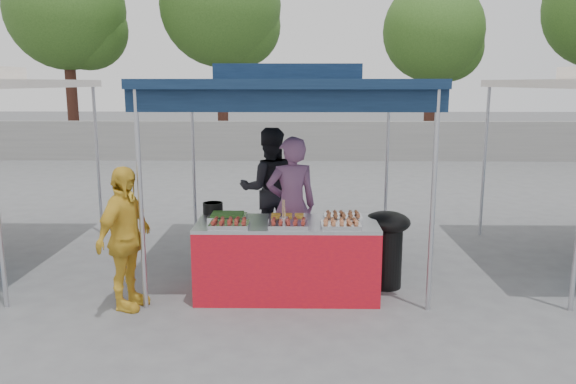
{
  "coord_description": "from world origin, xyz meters",
  "views": [
    {
      "loc": [
        0.11,
        -6.12,
        2.37
      ],
      "look_at": [
        0.0,
        0.6,
        1.05
      ],
      "focal_mm": 35.0,
      "sensor_mm": 36.0,
      "label": 1
    }
  ],
  "objects_px": {
    "vendor_woman": "(291,206)",
    "helper_man": "(269,189)",
    "cooking_pot": "(213,208)",
    "customer_person": "(125,239)",
    "wok_burner": "(386,242)",
    "vendor_table": "(287,259)"
  },
  "relations": [
    {
      "from": "vendor_table",
      "to": "helper_man",
      "type": "bearing_deg",
      "value": 98.86
    },
    {
      "from": "cooking_pot",
      "to": "helper_man",
      "type": "distance_m",
      "value": 1.56
    },
    {
      "from": "vendor_table",
      "to": "cooking_pot",
      "type": "xyz_separation_m",
      "value": [
        -0.87,
        0.37,
        0.49
      ]
    },
    {
      "from": "vendor_table",
      "to": "vendor_woman",
      "type": "relative_size",
      "value": 1.16
    },
    {
      "from": "cooking_pot",
      "to": "wok_burner",
      "type": "bearing_deg",
      "value": -2.46
    },
    {
      "from": "vendor_woman",
      "to": "helper_man",
      "type": "xyz_separation_m",
      "value": [
        -0.32,
        1.07,
        0.01
      ]
    },
    {
      "from": "cooking_pot",
      "to": "helper_man",
      "type": "xyz_separation_m",
      "value": [
        0.59,
        1.44,
        -0.04
      ]
    },
    {
      "from": "vendor_woman",
      "to": "customer_person",
      "type": "xyz_separation_m",
      "value": [
        -1.73,
        -1.13,
        -0.1
      ]
    },
    {
      "from": "vendor_woman",
      "to": "helper_man",
      "type": "distance_m",
      "value": 1.12
    },
    {
      "from": "vendor_table",
      "to": "cooking_pot",
      "type": "height_order",
      "value": "cooking_pot"
    },
    {
      "from": "wok_burner",
      "to": "customer_person",
      "type": "xyz_separation_m",
      "value": [
        -2.84,
        -0.67,
        0.22
      ]
    },
    {
      "from": "vendor_woman",
      "to": "helper_man",
      "type": "bearing_deg",
      "value": -86.89
    },
    {
      "from": "helper_man",
      "to": "customer_person",
      "type": "distance_m",
      "value": 2.62
    },
    {
      "from": "cooking_pot",
      "to": "vendor_woman",
      "type": "relative_size",
      "value": 0.13
    },
    {
      "from": "cooking_pot",
      "to": "customer_person",
      "type": "xyz_separation_m",
      "value": [
        -0.81,
        -0.76,
        -0.16
      ]
    },
    {
      "from": "helper_man",
      "to": "vendor_table",
      "type": "bearing_deg",
      "value": 90.45
    },
    {
      "from": "wok_burner",
      "to": "helper_man",
      "type": "xyz_separation_m",
      "value": [
        -1.43,
        1.53,
        0.34
      ]
    },
    {
      "from": "cooking_pot",
      "to": "helper_man",
      "type": "relative_size",
      "value": 0.13
    },
    {
      "from": "customer_person",
      "to": "vendor_table",
      "type": "bearing_deg",
      "value": -60.21
    },
    {
      "from": "wok_burner",
      "to": "vendor_woman",
      "type": "bearing_deg",
      "value": 139.02
    },
    {
      "from": "vendor_table",
      "to": "vendor_woman",
      "type": "distance_m",
      "value": 0.86
    },
    {
      "from": "wok_burner",
      "to": "customer_person",
      "type": "relative_size",
      "value": 0.6
    }
  ]
}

